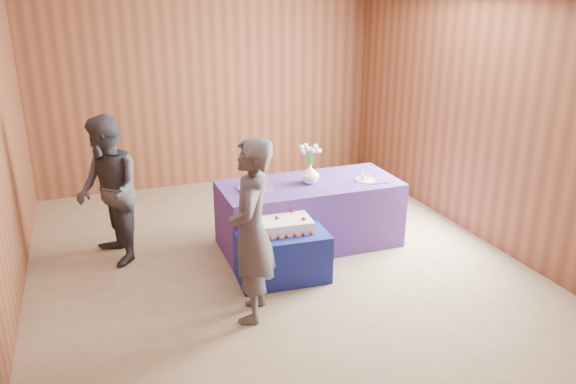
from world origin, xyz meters
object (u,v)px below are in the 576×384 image
cake_table (280,252)px  vase (310,174)px  serving_table (309,214)px  sheet_cake (276,224)px  guest_right (108,191)px  guest_left (252,231)px

cake_table → vase: size_ratio=4.18×
serving_table → sheet_cake: serving_table is taller
guest_right → serving_table: bearing=66.8°
vase → guest_left: 1.60m
vase → guest_left: size_ratio=0.13×
cake_table → serving_table: serving_table is taller
sheet_cake → guest_right: guest_right is taller
serving_table → guest_right: bearing=171.1°
vase → guest_right: (-2.13, 0.35, -0.06)m
sheet_cake → vase: vase is taller
cake_table → serving_table: 0.82m
cake_table → guest_left: bearing=-123.6°
sheet_cake → guest_right: (-1.54, 0.90, 0.23)m
serving_table → guest_left: (-1.04, -1.23, 0.45)m
sheet_cake → vase: (0.59, 0.55, 0.30)m
cake_table → sheet_cake: size_ratio=1.22×
guest_right → cake_table: bearing=45.4°
serving_table → sheet_cake: bearing=-136.3°
cake_table → vase: vase is taller
serving_table → sheet_cake: 0.84m
serving_table → guest_right: guest_right is taller
cake_table → guest_right: (-1.57, 0.92, 0.55)m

